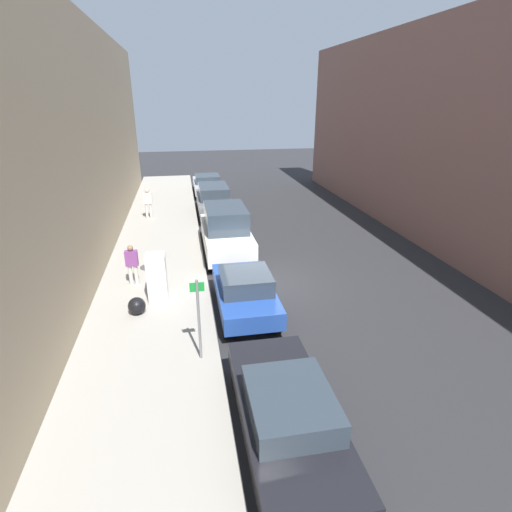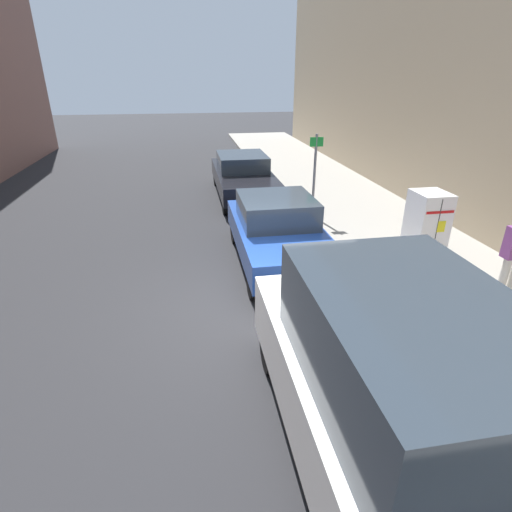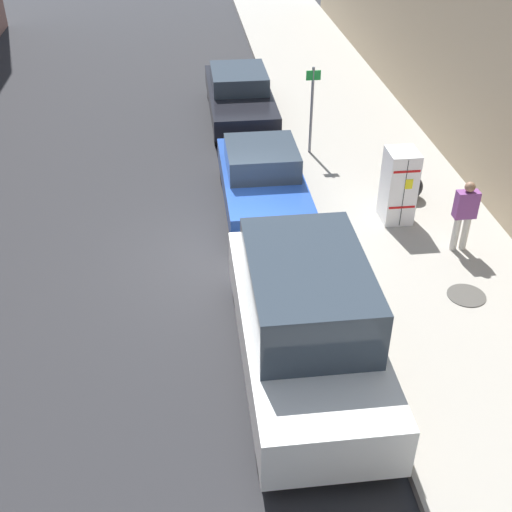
% 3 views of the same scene
% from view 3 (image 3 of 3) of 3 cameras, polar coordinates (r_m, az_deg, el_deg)
% --- Properties ---
extents(ground_plane, '(80.00, 80.00, 0.00)m').
position_cam_3_polar(ground_plane, '(13.05, -2.22, -0.08)').
color(ground_plane, '#28282B').
extents(sidewalk_slab, '(3.90, 44.00, 0.16)m').
position_cam_3_polar(sidewalk_slab, '(13.79, 14.07, 1.25)').
color(sidewalk_slab, '#9E998E').
rests_on(sidewalk_slab, ground).
extents(discarded_refrigerator, '(0.62, 0.71, 1.60)m').
position_cam_3_polar(discarded_refrigerator, '(13.96, 12.57, 6.10)').
color(discarded_refrigerator, white).
rests_on(discarded_refrigerator, sidewalk_slab).
extents(manhole_cover, '(0.70, 0.70, 0.02)m').
position_cam_3_polar(manhole_cover, '(12.36, 18.20, -3.35)').
color(manhole_cover, '#47443F').
rests_on(manhole_cover, sidewalk_slab).
extents(street_sign_post, '(0.36, 0.07, 2.25)m').
position_cam_3_polar(street_sign_post, '(16.56, 4.98, 13.18)').
color(street_sign_post, slate).
rests_on(street_sign_post, sidewalk_slab).
extents(trash_bag, '(0.54, 0.54, 0.54)m').
position_cam_3_polar(trash_bag, '(15.13, 13.60, 6.00)').
color(trash_bag, black).
rests_on(trash_bag, sidewalk_slab).
extents(pedestrian_walking_far, '(0.44, 0.22, 1.51)m').
position_cam_3_polar(pedestrian_walking_far, '(13.21, 18.06, 3.72)').
color(pedestrian_walking_far, beige).
rests_on(pedestrian_walking_far, sidewalk_slab).
extents(parked_sedan_dark, '(1.79, 4.66, 1.39)m').
position_cam_3_polar(parked_sedan_dark, '(19.30, -1.47, 14.16)').
color(parked_sedan_dark, black).
rests_on(parked_sedan_dark, ground).
extents(parked_hatchback_blue, '(1.76, 3.93, 1.45)m').
position_cam_3_polar(parked_hatchback_blue, '(14.40, 0.57, 6.90)').
color(parked_hatchback_blue, '#23479E').
rests_on(parked_hatchback_blue, ground).
extents(parked_van_white, '(1.96, 4.84, 2.13)m').
position_cam_3_polar(parked_van_white, '(9.86, 4.40, -5.69)').
color(parked_van_white, silver).
rests_on(parked_van_white, ground).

